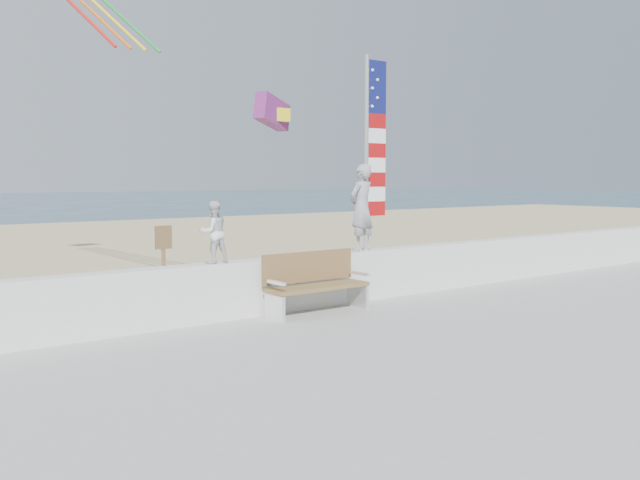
# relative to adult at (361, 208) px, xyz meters

# --- Properties ---
(ground) EXTENTS (220.00, 220.00, 0.00)m
(ground) POSITION_rel_adult_xyz_m (-1.29, -2.00, -1.86)
(ground) COLOR #2C4859
(ground) RESTS_ON ground
(sand) EXTENTS (90.00, 40.00, 0.08)m
(sand) POSITION_rel_adult_xyz_m (-1.29, 7.00, -1.82)
(sand) COLOR tan
(sand) RESTS_ON ground
(seawall) EXTENTS (30.00, 0.35, 0.90)m
(seawall) POSITION_rel_adult_xyz_m (-1.29, 0.00, -1.23)
(seawall) COLOR silver
(seawall) RESTS_ON boardwalk
(adult) EXTENTS (0.64, 0.50, 1.57)m
(adult) POSITION_rel_adult_xyz_m (0.00, 0.00, 0.00)
(adult) COLOR gray
(adult) RESTS_ON seawall
(child) EXTENTS (0.47, 0.37, 0.96)m
(child) POSITION_rel_adult_xyz_m (-3.00, 0.00, -0.30)
(child) COLOR silver
(child) RESTS_ON seawall
(bench) EXTENTS (1.80, 0.57, 1.00)m
(bench) POSITION_rel_adult_xyz_m (-1.39, -0.45, -1.18)
(bench) COLOR olive
(bench) RESTS_ON boardwalk
(flag) EXTENTS (0.50, 0.08, 3.50)m
(flag) POSITION_rel_adult_xyz_m (0.24, -0.00, 1.13)
(flag) COLOR silver
(flag) RESTS_ON seawall
(parafoil_kite) EXTENTS (0.99, 0.65, 0.67)m
(parafoil_kite) POSITION_rel_adult_xyz_m (-0.93, 1.46, 1.75)
(parafoil_kite) COLOR red
(parafoil_kite) RESTS_ON ground
(sign) EXTENTS (0.32, 0.07, 1.46)m
(sign) POSITION_rel_adult_xyz_m (-2.89, 2.11, -0.92)
(sign) COLOR brown
(sign) RESTS_ON sand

